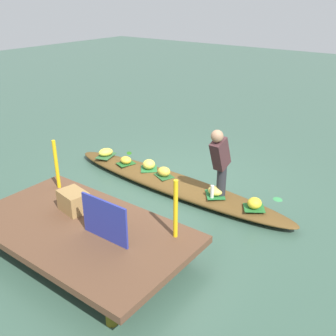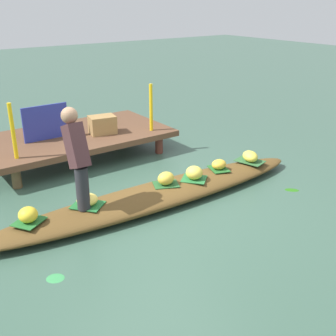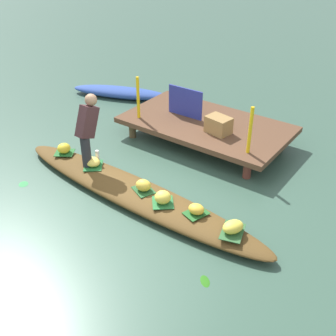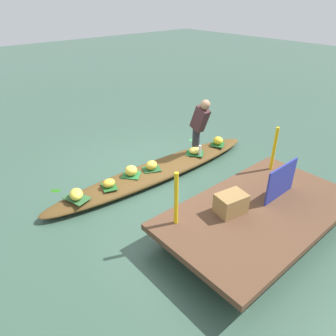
{
  "view_description": "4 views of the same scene",
  "coord_description": "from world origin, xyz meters",
  "px_view_note": "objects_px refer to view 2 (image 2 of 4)",
  "views": [
    {
      "loc": [
        -3.85,
        5.29,
        3.39
      ],
      "look_at": [
        -0.08,
        0.25,
        0.54
      ],
      "focal_mm": 41.61,
      "sensor_mm": 36.0,
      "label": 1
    },
    {
      "loc": [
        -2.86,
        -4.25,
        2.62
      ],
      "look_at": [
        0.47,
        0.37,
        0.28
      ],
      "focal_mm": 44.48,
      "sensor_mm": 36.0,
      "label": 2
    },
    {
      "loc": [
        3.66,
        -4.09,
        3.94
      ],
      "look_at": [
        0.29,
        0.53,
        0.41
      ],
      "focal_mm": 44.97,
      "sensor_mm": 36.0,
      "label": 3
    },
    {
      "loc": [
        3.51,
        4.37,
        3.35
      ],
      "look_at": [
        0.12,
        0.45,
        0.41
      ],
      "focal_mm": 33.74,
      "sensor_mm": 36.0,
      "label": 4
    }
  ],
  "objects_px": {
    "banana_bunch_1": "(250,156)",
    "water_bottle": "(82,193)",
    "market_banner": "(46,122)",
    "banana_bunch_2": "(219,164)",
    "banana_bunch_0": "(166,178)",
    "banana_bunch_3": "(87,200)",
    "vendor_person": "(77,153)",
    "banana_bunch_5": "(28,215)",
    "produce_crate": "(102,125)",
    "vendor_boat": "(156,196)",
    "banana_bunch_4": "(194,173)"
  },
  "relations": [
    {
      "from": "banana_bunch_5",
      "to": "produce_crate",
      "type": "relative_size",
      "value": 0.53
    },
    {
      "from": "market_banner",
      "to": "vendor_person",
      "type": "bearing_deg",
      "value": -101.51
    },
    {
      "from": "banana_bunch_2",
      "to": "vendor_person",
      "type": "relative_size",
      "value": 0.19
    },
    {
      "from": "banana_bunch_5",
      "to": "produce_crate",
      "type": "height_order",
      "value": "produce_crate"
    },
    {
      "from": "banana_bunch_1",
      "to": "water_bottle",
      "type": "xyz_separation_m",
      "value": [
        -2.76,
        0.25,
        0.03
      ]
    },
    {
      "from": "banana_bunch_5",
      "to": "banana_bunch_2",
      "type": "bearing_deg",
      "value": -1.81
    },
    {
      "from": "banana_bunch_0",
      "to": "vendor_person",
      "type": "distance_m",
      "value": 1.37
    },
    {
      "from": "banana_bunch_5",
      "to": "vendor_person",
      "type": "bearing_deg",
      "value": 1.02
    },
    {
      "from": "water_bottle",
      "to": "banana_bunch_4",
      "type": "bearing_deg",
      "value": -9.87
    },
    {
      "from": "banana_bunch_3",
      "to": "vendor_person",
      "type": "height_order",
      "value": "vendor_person"
    },
    {
      "from": "vendor_person",
      "to": "banana_bunch_5",
      "type": "bearing_deg",
      "value": -178.98
    },
    {
      "from": "vendor_boat",
      "to": "banana_bunch_5",
      "type": "height_order",
      "value": "banana_bunch_5"
    },
    {
      "from": "banana_bunch_0",
      "to": "banana_bunch_3",
      "type": "bearing_deg",
      "value": 176.69
    },
    {
      "from": "market_banner",
      "to": "water_bottle",
      "type": "bearing_deg",
      "value": -100.5
    },
    {
      "from": "banana_bunch_1",
      "to": "produce_crate",
      "type": "distance_m",
      "value": 2.6
    },
    {
      "from": "vendor_boat",
      "to": "banana_bunch_5",
      "type": "distance_m",
      "value": 1.72
    },
    {
      "from": "vendor_boat",
      "to": "vendor_person",
      "type": "relative_size",
      "value": 4.01
    },
    {
      "from": "vendor_boat",
      "to": "banana_bunch_3",
      "type": "bearing_deg",
      "value": 176.52
    },
    {
      "from": "banana_bunch_0",
      "to": "banana_bunch_1",
      "type": "height_order",
      "value": "banana_bunch_0"
    },
    {
      "from": "banana_bunch_5",
      "to": "market_banner",
      "type": "relative_size",
      "value": 0.3
    },
    {
      "from": "banana_bunch_2",
      "to": "vendor_person",
      "type": "height_order",
      "value": "vendor_person"
    },
    {
      "from": "banana_bunch_2",
      "to": "banana_bunch_3",
      "type": "height_order",
      "value": "banana_bunch_3"
    },
    {
      "from": "banana_bunch_0",
      "to": "market_banner",
      "type": "bearing_deg",
      "value": 109.03
    },
    {
      "from": "banana_bunch_4",
      "to": "banana_bunch_3",
      "type": "bearing_deg",
      "value": 174.66
    },
    {
      "from": "banana_bunch_1",
      "to": "vendor_person",
      "type": "distance_m",
      "value": 2.89
    },
    {
      "from": "water_bottle",
      "to": "banana_bunch_2",
      "type": "bearing_deg",
      "value": -5.42
    },
    {
      "from": "banana_bunch_1",
      "to": "market_banner",
      "type": "distance_m",
      "value": 3.39
    },
    {
      "from": "banana_bunch_1",
      "to": "water_bottle",
      "type": "height_order",
      "value": "water_bottle"
    },
    {
      "from": "banana_bunch_0",
      "to": "banana_bunch_2",
      "type": "distance_m",
      "value": 0.98
    },
    {
      "from": "banana_bunch_5",
      "to": "produce_crate",
      "type": "xyz_separation_m",
      "value": [
        2.0,
        1.98,
        0.26
      ]
    },
    {
      "from": "banana_bunch_1",
      "to": "produce_crate",
      "type": "relative_size",
      "value": 0.7
    },
    {
      "from": "banana_bunch_3",
      "to": "banana_bunch_1",
      "type": "bearing_deg",
      "value": -2.52
    },
    {
      "from": "vendor_boat",
      "to": "banana_bunch_2",
      "type": "xyz_separation_m",
      "value": [
        1.16,
        0.02,
        0.19
      ]
    },
    {
      "from": "banana_bunch_2",
      "to": "banana_bunch_5",
      "type": "relative_size",
      "value": 1.02
    },
    {
      "from": "vendor_boat",
      "to": "vendor_person",
      "type": "bearing_deg",
      "value": 175.28
    },
    {
      "from": "banana_bunch_3",
      "to": "water_bottle",
      "type": "height_order",
      "value": "water_bottle"
    },
    {
      "from": "banana_bunch_2",
      "to": "produce_crate",
      "type": "height_order",
      "value": "produce_crate"
    },
    {
      "from": "vendor_boat",
      "to": "water_bottle",
      "type": "xyz_separation_m",
      "value": [
        -0.98,
        0.22,
        0.23
      ]
    },
    {
      "from": "banana_bunch_1",
      "to": "banana_bunch_5",
      "type": "height_order",
      "value": "banana_bunch_5"
    },
    {
      "from": "vendor_person",
      "to": "water_bottle",
      "type": "distance_m",
      "value": 0.59
    },
    {
      "from": "banana_bunch_2",
      "to": "produce_crate",
      "type": "xyz_separation_m",
      "value": [
        -0.87,
        2.07,
        0.27
      ]
    },
    {
      "from": "vendor_person",
      "to": "produce_crate",
      "type": "xyz_separation_m",
      "value": [
        1.34,
        1.97,
        -0.35
      ]
    },
    {
      "from": "banana_bunch_4",
      "to": "produce_crate",
      "type": "xyz_separation_m",
      "value": [
        -0.32,
        2.15,
        0.25
      ]
    },
    {
      "from": "banana_bunch_3",
      "to": "banana_bunch_4",
      "type": "bearing_deg",
      "value": -5.34
    },
    {
      "from": "vendor_boat",
      "to": "banana_bunch_3",
      "type": "xyz_separation_m",
      "value": [
        -0.97,
        0.09,
        0.19
      ]
    },
    {
      "from": "vendor_boat",
      "to": "banana_bunch_0",
      "type": "bearing_deg",
      "value": 8.85
    },
    {
      "from": "vendor_person",
      "to": "banana_bunch_2",
      "type": "bearing_deg",
      "value": -2.66
    },
    {
      "from": "banana_bunch_4",
      "to": "vendor_boat",
      "type": "bearing_deg",
      "value": 174.54
    },
    {
      "from": "vendor_boat",
      "to": "produce_crate",
      "type": "relative_size",
      "value": 11.2
    },
    {
      "from": "vendor_person",
      "to": "water_bottle",
      "type": "xyz_separation_m",
      "value": [
        0.06,
        0.1,
        -0.58
      ]
    }
  ]
}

